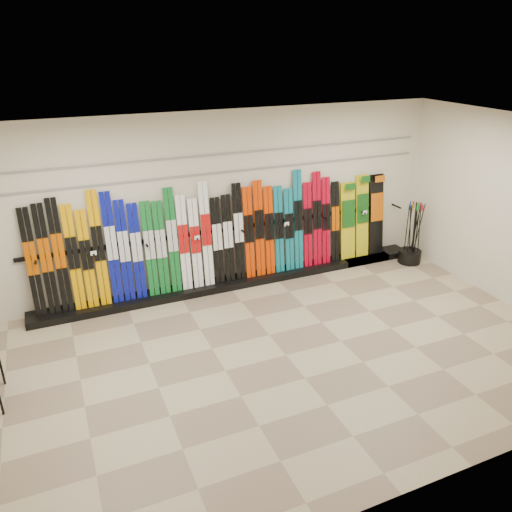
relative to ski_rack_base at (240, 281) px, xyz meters
name	(u,v)px	position (x,y,z in m)	size (l,w,h in m)	color
floor	(286,355)	(-0.22, -2.28, -0.06)	(8.00, 8.00, 0.00)	#88725D
back_wall	(222,201)	(-0.22, 0.22, 1.44)	(8.00, 8.00, 0.00)	beige
ceiling	(292,136)	(-0.22, -2.28, 2.94)	(8.00, 8.00, 0.00)	silver
ski_rack_base	(240,281)	(0.00, 0.00, 0.00)	(8.00, 0.40, 0.12)	black
skis	(199,240)	(-0.70, 0.05, 0.88)	(5.38, 0.25, 1.83)	black
snowboards	(362,217)	(2.55, 0.08, 0.82)	(0.95, 0.24, 1.57)	gold
pole_bin	(409,256)	(3.38, -0.42, 0.07)	(0.43, 0.43, 0.25)	black
ski_poles	(414,233)	(3.39, -0.43, 0.55)	(0.34, 0.33, 1.18)	black
slatwall_rail_0	(222,172)	(-0.22, 0.20, 1.94)	(7.60, 0.02, 0.03)	gray
slatwall_rail_1	(221,154)	(-0.22, 0.20, 2.24)	(7.60, 0.02, 0.03)	gray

